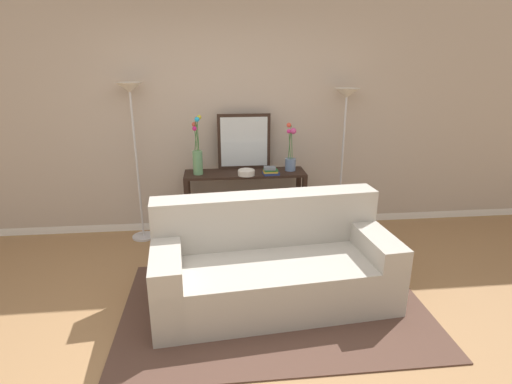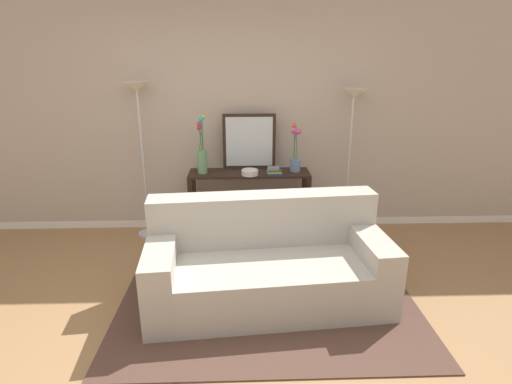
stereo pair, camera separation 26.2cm
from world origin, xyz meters
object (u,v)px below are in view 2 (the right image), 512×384
at_px(vase_tall_flowers, 202,156).
at_px(fruit_bowl, 250,172).
at_px(vase_short_flowers, 295,157).
at_px(book_row_under_console, 220,232).
at_px(couch, 267,266).
at_px(wall_mirror, 249,142).
at_px(floor_lamp_right, 352,122).
at_px(book_stack, 274,171).
at_px(console_table, 249,192).
at_px(floor_lamp_left, 139,117).

distance_m(vase_tall_flowers, fruit_bowl, 0.56).
bearing_deg(vase_short_flowers, book_row_under_console, -178.68).
bearing_deg(couch, vase_tall_flowers, 116.77).
distance_m(wall_mirror, vase_tall_flowers, 0.57).
height_order(floor_lamp_right, fruit_bowl, floor_lamp_right).
distance_m(floor_lamp_right, book_stack, 1.03).
bearing_deg(couch, fruit_bowl, 95.83).
xyz_separation_m(couch, fruit_bowl, (-0.12, 1.18, 0.50)).
relative_size(vase_tall_flowers, book_stack, 3.52).
distance_m(vase_tall_flowers, book_stack, 0.81).
bearing_deg(wall_mirror, book_stack, -45.60).
distance_m(couch, vase_tall_flowers, 1.58).
relative_size(console_table, wall_mirror, 2.15).
height_order(couch, fruit_bowl, couch).
xyz_separation_m(floor_lamp_right, fruit_bowl, (-1.14, -0.21, -0.51)).
relative_size(floor_lamp_left, book_stack, 9.58).
bearing_deg(fruit_bowl, vase_short_flowers, 14.95).
distance_m(console_table, floor_lamp_right, 1.39).
bearing_deg(vase_tall_flowers, couch, -63.23).
distance_m(console_table, book_stack, 0.41).
xyz_separation_m(vase_tall_flowers, book_stack, (0.79, -0.10, -0.16)).
height_order(couch, wall_mirror, wall_mirror).
distance_m(floor_lamp_right, book_row_under_console, 1.96).
height_order(console_table, floor_lamp_left, floor_lamp_left).
bearing_deg(fruit_bowl, couch, -84.17).
bearing_deg(wall_mirror, floor_lamp_left, -176.86).
height_order(fruit_bowl, book_stack, book_stack).
bearing_deg(vase_tall_flowers, floor_lamp_left, 170.59).
bearing_deg(console_table, book_stack, -23.47).
xyz_separation_m(couch, floor_lamp_left, (-1.32, 1.39, 1.08)).
bearing_deg(console_table, fruit_bowl, -87.57).
relative_size(wall_mirror, book_stack, 3.42).
bearing_deg(vase_tall_flowers, fruit_bowl, -10.27).
bearing_deg(book_row_under_console, vase_tall_flowers, -172.56).
height_order(couch, console_table, couch).
bearing_deg(book_stack, wall_mirror, 134.40).
height_order(console_table, floor_lamp_right, floor_lamp_right).
distance_m(vase_tall_flowers, book_row_under_console, 0.94).
distance_m(floor_lamp_right, vase_short_flowers, 0.74).
height_order(floor_lamp_left, floor_lamp_right, floor_lamp_left).
bearing_deg(fruit_bowl, floor_lamp_left, 170.21).
bearing_deg(vase_tall_flowers, book_row_under_console, 7.44).
bearing_deg(vase_short_flowers, wall_mirror, 165.27).
distance_m(floor_lamp_left, fruit_bowl, 1.35).
distance_m(wall_mirror, book_stack, 0.47).
xyz_separation_m(couch, vase_short_flowers, (0.39, 1.32, 0.63)).
xyz_separation_m(floor_lamp_left, book_stack, (1.47, -0.21, -0.57)).
relative_size(floor_lamp_right, fruit_bowl, 9.09).
relative_size(couch, console_table, 1.53).
bearing_deg(floor_lamp_right, wall_mirror, 176.71).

